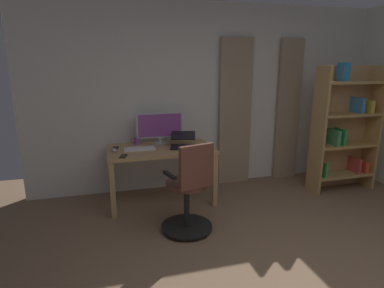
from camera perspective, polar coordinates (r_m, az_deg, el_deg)
name	(u,v)px	position (r m, az deg, el deg)	size (l,w,h in m)	color
back_room_partition	(210,97)	(4.69, 3.24, 8.33)	(5.14, 0.10, 2.59)	silver
curtain_left_panel	(288,111)	(5.14, 16.71, 5.69)	(0.37, 0.06, 2.13)	tan
curtain_right_panel	(235,113)	(4.74, 7.67, 5.48)	(0.49, 0.06, 2.13)	tan
desk	(161,155)	(4.12, -5.62, -1.94)	(1.33, 0.74, 0.73)	tan
office_chair	(190,191)	(3.38, -0.44, -8.44)	(0.56, 0.56, 1.01)	black
computer_monitor	(160,126)	(4.29, -5.77, 3.19)	(0.63, 0.18, 0.42)	#B7BCC1
computer_keyboard	(139,149)	(4.04, -9.37, -0.86)	(0.38, 0.14, 0.02)	white
laptop	(183,143)	(4.10, -1.60, 0.23)	(0.40, 0.43, 0.17)	black
computer_mouse	(114,150)	(4.01, -13.69, -1.08)	(0.06, 0.10, 0.04)	#B7BCC1
cell_phone_by_monitor	(116,148)	(4.16, -13.48, -0.72)	(0.07, 0.14, 0.01)	black
cell_phone_face_up	(123,156)	(3.78, -12.16, -2.13)	(0.07, 0.14, 0.01)	black
mug_coffee	(137,141)	(4.31, -9.80, 0.58)	(0.12, 0.08, 0.09)	purple
bookshelf	(344,129)	(4.99, 25.43, 2.47)	(0.94, 0.30, 1.78)	tan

